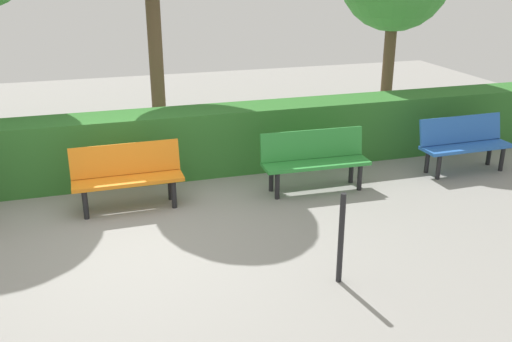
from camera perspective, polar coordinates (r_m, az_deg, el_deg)
The scene contains 6 objects.
ground_plane at distance 6.98m, azimuth -11.68°, elevation -6.80°, with size 20.67×20.67×0.00m, color gray.
bench_blue at distance 9.46m, azimuth 20.34°, elevation 2.83°, with size 1.49×0.50×0.86m.
bench_green at distance 8.18m, azimuth 5.95°, elevation 1.36°, with size 1.57×0.50×0.86m.
bench_orange at distance 7.72m, azimuth -12.92°, elevation -0.27°, with size 1.46×0.48×0.86m.
hedge_row at distance 8.84m, azimuth -5.53°, elevation 3.02°, with size 16.67×0.72×1.01m, color #2D6B28.
railing_post_mid at distance 5.84m, azimuth 8.61°, elevation -6.79°, with size 0.06×0.06×1.00m, color black.
Camera 1 is at (0.41, 6.21, 3.17)m, focal length 39.45 mm.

